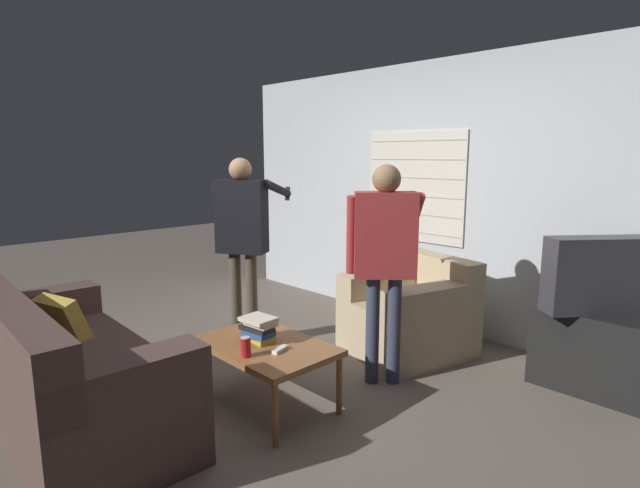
# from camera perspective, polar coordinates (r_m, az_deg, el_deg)

# --- Properties ---
(ground_plane) EXTENTS (16.00, 16.00, 0.00)m
(ground_plane) POSITION_cam_1_polar(r_m,az_deg,el_deg) (3.80, -5.38, -16.05)
(ground_plane) COLOR #665B51
(wall_back) EXTENTS (5.20, 0.08, 2.55)m
(wall_back) POSITION_cam_1_polar(r_m,az_deg,el_deg) (4.96, 12.87, 5.30)
(wall_back) COLOR #ADB2B7
(wall_back) RESTS_ON ground_plane
(couch_blue) EXTENTS (1.92, 0.90, 0.87)m
(couch_blue) POSITION_cam_1_polar(r_m,az_deg,el_deg) (3.53, -26.86, -13.28)
(couch_blue) COLOR #4C3833
(couch_blue) RESTS_ON ground_plane
(armchair_beige) EXTENTS (1.06, 1.09, 0.81)m
(armchair_beige) POSITION_cam_1_polar(r_m,az_deg,el_deg) (4.37, 10.36, -7.86)
(armchair_beige) COLOR tan
(armchair_beige) RESTS_ON ground_plane
(coffee_table) EXTENTS (0.92, 0.62, 0.44)m
(coffee_table) POSITION_cam_1_polar(r_m,az_deg,el_deg) (3.41, -6.20, -11.90)
(coffee_table) COLOR brown
(coffee_table) RESTS_ON ground_plane
(tv_stand) EXTENTS (0.84, 0.49, 0.59)m
(tv_stand) POSITION_cam_1_polar(r_m,az_deg,el_deg) (4.16, 29.35, -10.60)
(tv_stand) COLOR black
(tv_stand) RESTS_ON ground_plane
(tv) EXTENTS (0.71, 0.80, 0.53)m
(tv) POSITION_cam_1_polar(r_m,az_deg,el_deg) (4.01, 30.02, -3.05)
(tv) COLOR #2D2D33
(tv) RESTS_ON tv_stand
(person_left_standing) EXTENTS (0.53, 0.85, 1.65)m
(person_left_standing) POSITION_cam_1_polar(r_m,az_deg,el_deg) (4.37, -8.84, 1.78)
(person_left_standing) COLOR #4C4233
(person_left_standing) RESTS_ON ground_plane
(person_right_standing) EXTENTS (0.51, 0.78, 1.61)m
(person_right_standing) POSITION_cam_1_polar(r_m,az_deg,el_deg) (3.60, 7.43, -0.43)
(person_right_standing) COLOR #33384C
(person_right_standing) RESTS_ON ground_plane
(book_stack) EXTENTS (0.25, 0.20, 0.17)m
(book_stack) POSITION_cam_1_polar(r_m,az_deg,el_deg) (3.41, -7.01, -9.56)
(book_stack) COLOR gold
(book_stack) RESTS_ON coffee_table
(soda_can) EXTENTS (0.07, 0.07, 0.13)m
(soda_can) POSITION_cam_1_polar(r_m,az_deg,el_deg) (3.19, -8.51, -11.56)
(soda_can) COLOR red
(soda_can) RESTS_ON coffee_table
(spare_remote) EXTENTS (0.07, 0.14, 0.02)m
(spare_remote) POSITION_cam_1_polar(r_m,az_deg,el_deg) (3.26, -4.58, -11.93)
(spare_remote) COLOR white
(spare_remote) RESTS_ON coffee_table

